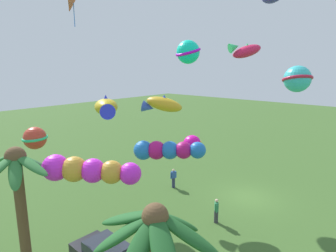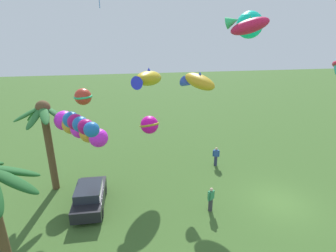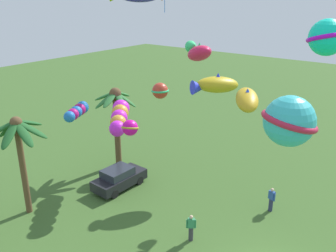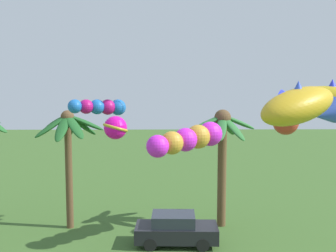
{
  "view_description": "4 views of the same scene",
  "coord_description": "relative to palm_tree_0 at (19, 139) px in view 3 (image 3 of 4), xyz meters",
  "views": [
    {
      "loc": [
        -8.44,
        19.03,
        9.67
      ],
      "look_at": [
        1.59,
        7.46,
        6.47
      ],
      "focal_mm": 30.47,
      "sensor_mm": 36.0,
      "label": 1
    },
    {
      "loc": [
        -12.44,
        9.52,
        10.15
      ],
      "look_at": [
        1.51,
        7.0,
        5.11
      ],
      "focal_mm": 27.54,
      "sensor_mm": 36.0,
      "label": 2
    },
    {
      "loc": [
        -13.99,
        -4.56,
        12.92
      ],
      "look_at": [
        1.04,
        7.05,
        5.9
      ],
      "focal_mm": 38.87,
      "sensor_mm": 36.0,
      "label": 3
    },
    {
      "loc": [
        1.1,
        -6.93,
        7.71
      ],
      "look_at": [
        1.28,
        7.63,
        6.15
      ],
      "focal_mm": 43.66,
      "sensor_mm": 36.0,
      "label": 4
    }
  ],
  "objects": [
    {
      "name": "kite_fish_6",
      "position": [
        10.75,
        -6.67,
        2.16
      ],
      "size": [
        3.53,
        2.99,
        1.46
      ],
      "color": "gold"
    },
    {
      "name": "spectator_0",
      "position": [
        9.28,
        -11.91,
        -4.06
      ],
      "size": [
        0.35,
        0.52,
        1.59
      ],
      "color": "#2D3351",
      "rests_on": "ground"
    },
    {
      "name": "spectator_1",
      "position": [
        3.83,
        -9.59,
        -4.06
      ],
      "size": [
        0.41,
        0.46,
        1.59
      ],
      "color": "#38383D",
      "rests_on": "ground"
    },
    {
      "name": "parked_car_0",
      "position": [
        5.53,
        -2.37,
        -4.12
      ],
      "size": [
        3.95,
        1.84,
        1.51
      ],
      "color": "black",
      "rests_on": "ground"
    },
    {
      "name": "palm_tree_0",
      "position": [
        0.0,
        0.0,
        0.0
      ],
      "size": [
        3.58,
        3.37,
        6.28
      ],
      "color": "brown",
      "rests_on": "ground"
    },
    {
      "name": "kite_ball_8",
      "position": [
        3.14,
        -5.93,
        1.15
      ],
      "size": [
        1.27,
        1.28,
        0.88
      ],
      "color": "#E20D9F"
    },
    {
      "name": "kite_fish_1",
      "position": [
        2.85,
        -10.37,
        5.67
      ],
      "size": [
        1.74,
        2.04,
        1.09
      ],
      "color": "#E11C4B"
    },
    {
      "name": "kite_ball_2",
      "position": [
        9.37,
        -13.77,
        5.92
      ],
      "size": [
        2.66,
        2.65,
        1.84
      ],
      "color": "#0DEAC0"
    },
    {
      "name": "kite_ball_10",
      "position": [
        1.34,
        -15.03,
        4.0
      ],
      "size": [
        2.69,
        2.69,
        1.73
      ],
      "color": "#36C1C6"
    },
    {
      "name": "kite_tube_3",
      "position": [
        2.1,
        -2.87,
        1.75
      ],
      "size": [
        2.43,
        1.73,
        0.78
      ],
      "color": "blue"
    },
    {
      "name": "palm_tree_2",
      "position": [
        8.06,
        0.24,
        -0.22
      ],
      "size": [
        3.64,
        3.4,
        6.3
      ],
      "color": "brown",
      "rests_on": "ground"
    },
    {
      "name": "kite_ball_4",
      "position": [
        10.79,
        -1.86,
        0.96
      ],
      "size": [
        1.74,
        1.74,
        1.23
      ],
      "color": "#BB3725"
    },
    {
      "name": "kite_tube_7",
      "position": [
        6.15,
        -2.08,
        0.19
      ],
      "size": [
        3.7,
        3.32,
        1.39
      ],
      "color": "#E026E6"
    },
    {
      "name": "kite_fish_5",
      "position": [
        8.76,
        -9.98,
        2.18
      ],
      "size": [
        3.1,
        2.52,
        1.47
      ],
      "color": "gold"
    }
  ]
}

